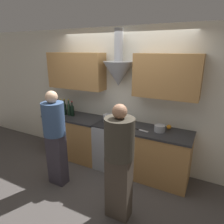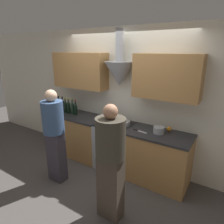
{
  "view_description": "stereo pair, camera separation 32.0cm",
  "coord_description": "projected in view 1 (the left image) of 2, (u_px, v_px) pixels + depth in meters",
  "views": [
    {
      "loc": [
        1.56,
        -2.75,
        2.21
      ],
      "look_at": [
        0.0,
        0.25,
        1.15
      ],
      "focal_mm": 32.0,
      "sensor_mm": 36.0,
      "label": 1
    },
    {
      "loc": [
        1.84,
        -2.59,
        2.21
      ],
      "look_at": [
        0.0,
        0.25,
        1.15
      ],
      "focal_mm": 32.0,
      "sensor_mm": 36.0,
      "label": 2
    }
  ],
  "objects": [
    {
      "name": "wine_bottle_2",
      "position": [
        61.0,
        108.0,
        4.21
      ],
      "size": [
        0.07,
        0.07,
        0.32
      ],
      "color": "black",
      "rests_on": "counter_left"
    },
    {
      "name": "stock_pot",
      "position": [
        109.0,
        118.0,
        3.78
      ],
      "size": [
        0.21,
        0.21,
        0.14
      ],
      "color": "#A8AAAF",
      "rests_on": "stove_range"
    },
    {
      "name": "chefs_knife",
      "position": [
        141.0,
        130.0,
        3.38
      ],
      "size": [
        0.27,
        0.07,
        0.01
      ],
      "rotation": [
        0.0,
        0.0,
        -0.17
      ],
      "color": "silver",
      "rests_on": "counter_right"
    },
    {
      "name": "wine_bottle_0",
      "position": [
        54.0,
        106.0,
        4.31
      ],
      "size": [
        0.07,
        0.07,
        0.34
      ],
      "color": "black",
      "rests_on": "counter_left"
    },
    {
      "name": "counter_left",
      "position": [
        75.0,
        136.0,
        4.25
      ],
      "size": [
        1.24,
        0.62,
        0.9
      ],
      "color": "#B27F47",
      "rests_on": "ground_plane"
    },
    {
      "name": "wine_bottle_4",
      "position": [
        69.0,
        109.0,
        4.12
      ],
      "size": [
        0.07,
        0.07,
        0.34
      ],
      "color": "black",
      "rests_on": "counter_left"
    },
    {
      "name": "person_foreground_right",
      "position": [
        119.0,
        159.0,
        2.53
      ],
      "size": [
        0.38,
        0.38,
        1.6
      ],
      "color": "#473D33",
      "rests_on": "ground_plane"
    },
    {
      "name": "mixing_bowl",
      "position": [
        123.0,
        122.0,
        3.66
      ],
      "size": [
        0.27,
        0.27,
        0.07
      ],
      "color": "#A8AAAF",
      "rests_on": "stove_range"
    },
    {
      "name": "counter_right",
      "position": [
        158.0,
        155.0,
        3.46
      ],
      "size": [
        1.08,
        0.62,
        0.9
      ],
      "color": "#B27F47",
      "rests_on": "ground_plane"
    },
    {
      "name": "wine_bottle_1",
      "position": [
        58.0,
        107.0,
        4.27
      ],
      "size": [
        0.07,
        0.07,
        0.34
      ],
      "color": "black",
      "rests_on": "counter_left"
    },
    {
      "name": "ground_plane",
      "position": [
        106.0,
        175.0,
        3.68
      ],
      "size": [
        12.0,
        12.0,
        0.0
      ],
      "primitive_type": "plane",
      "color": "#4C4744"
    },
    {
      "name": "person_foreground_left",
      "position": [
        55.0,
        135.0,
        3.22
      ],
      "size": [
        0.35,
        0.35,
        1.61
      ],
      "color": "#38333D",
      "rests_on": "ground_plane"
    },
    {
      "name": "saucepan",
      "position": [
        160.0,
        128.0,
        3.33
      ],
      "size": [
        0.18,
        0.18,
        0.11
      ],
      "color": "#A8AAAF",
      "rests_on": "counter_right"
    },
    {
      "name": "stove_range",
      "position": [
        114.0,
        145.0,
        3.84
      ],
      "size": [
        0.65,
        0.6,
        0.9
      ],
      "color": "#A8AAAF",
      "rests_on": "ground_plane"
    },
    {
      "name": "orange_fruit",
      "position": [
        169.0,
        127.0,
        3.43
      ],
      "size": [
        0.08,
        0.08,
        0.08
      ],
      "color": "orange",
      "rests_on": "counter_right"
    },
    {
      "name": "wall_back",
      "position": [
        120.0,
        90.0,
        3.77
      ],
      "size": [
        8.4,
        0.55,
        2.6
      ],
      "color": "silver",
      "rests_on": "ground_plane"
    },
    {
      "name": "wine_bottle_3",
      "position": [
        65.0,
        108.0,
        4.17
      ],
      "size": [
        0.08,
        0.08,
        0.33
      ],
      "color": "black",
      "rests_on": "counter_left"
    },
    {
      "name": "wine_bottle_5",
      "position": [
        72.0,
        110.0,
        4.09
      ],
      "size": [
        0.07,
        0.07,
        0.31
      ],
      "color": "black",
      "rests_on": "counter_left"
    }
  ]
}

